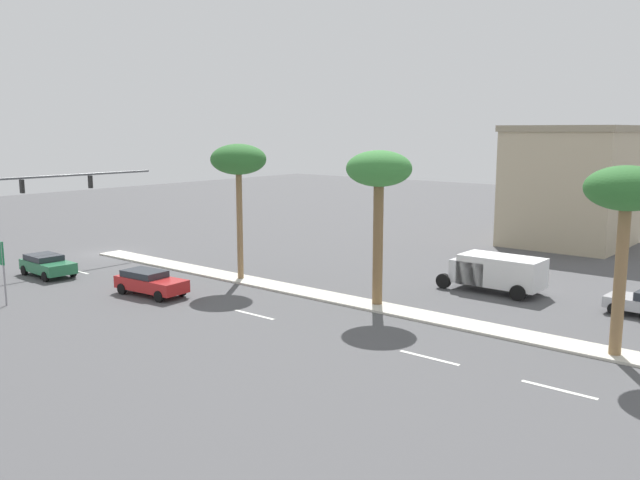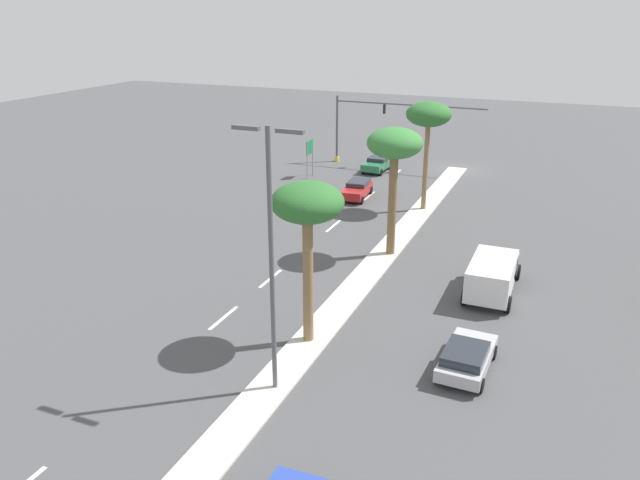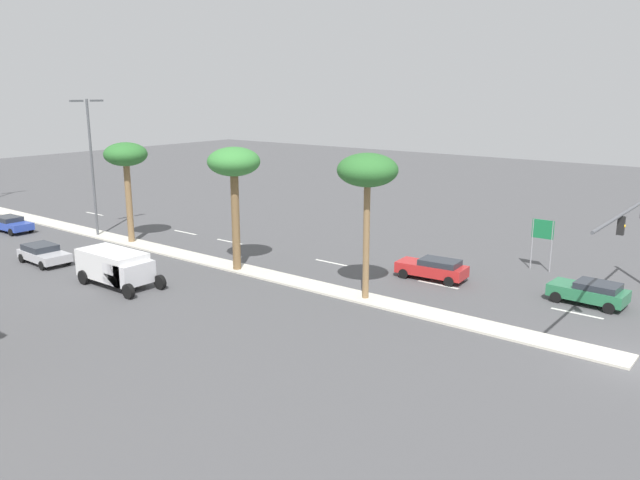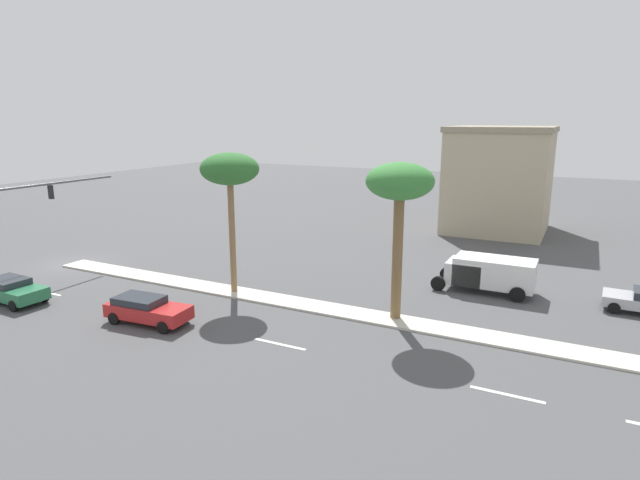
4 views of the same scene
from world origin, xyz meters
TOP-DOWN VIEW (x-y plane):
  - ground_plane at (0.00, 28.73)m, footprint 160.00×160.00m
  - median_curb at (0.00, 36.94)m, footprint 1.80×73.89m
  - lane_stripe_right at (5.17, 4.00)m, footprint 0.20×2.80m
  - lane_stripe_rear at (5.17, 12.47)m, footprint 0.20×2.80m
  - lane_stripe_inboard at (5.17, 20.87)m, footprint 0.20×2.80m
  - lane_stripe_front at (5.17, 31.17)m, footprint 0.20×2.80m
  - lane_stripe_outboard at (5.17, 36.59)m, footprint 0.20×2.80m
  - lane_stripe_mid at (5.17, 50.17)m, footprint 0.20×2.80m
  - directional_road_sign at (12.39, 8.57)m, footprint 0.10×1.45m
  - palm_tree_inboard at (-0.03, 14.48)m, footprint 3.44×3.44m
  - palm_tree_near at (-0.35, 24.73)m, footprint 3.46×3.46m
  - palm_tree_leading at (0.10, 37.09)m, footprint 3.34×3.34m
  - street_lamp_outboard at (-0.21, 41.33)m, footprint 2.90×0.24m
  - sedan_green_left at (7.16, 3.94)m, footprint 2.19×4.24m
  - sedan_blue_trailing at (-3.86, 48.62)m, footprint 2.04×4.16m
  - sedan_silver_far at (-7.44, 36.81)m, footprint 2.22×4.31m
  - sedan_red_center at (5.99, 13.29)m, footprint 2.18×4.60m
  - box_truck at (-7.31, 28.19)m, footprint 2.57×5.94m

SIDE VIEW (x-z plane):
  - ground_plane at x=0.00m, z-range 0.00..0.00m
  - lane_stripe_right at x=5.17m, z-range 0.00..0.01m
  - lane_stripe_rear at x=5.17m, z-range 0.00..0.01m
  - lane_stripe_inboard at x=5.17m, z-range 0.00..0.01m
  - lane_stripe_front at x=5.17m, z-range 0.00..0.01m
  - lane_stripe_outboard at x=5.17m, z-range 0.00..0.01m
  - lane_stripe_mid at x=5.17m, z-range 0.00..0.01m
  - median_curb at x=0.00m, z-range 0.00..0.12m
  - sedan_blue_trailing at x=-3.86m, z-range 0.06..1.36m
  - sedan_silver_far at x=-7.44m, z-range 0.06..1.37m
  - sedan_green_left at x=7.16m, z-range 0.07..1.43m
  - sedan_red_center at x=5.99m, z-range 0.06..1.45m
  - box_truck at x=-7.31m, z-range 0.15..2.31m
  - directional_road_sign at x=12.39m, z-range 0.75..4.25m
  - street_lamp_outboard at x=-0.21m, z-range 0.98..12.10m
  - palm_tree_leading at x=0.10m, z-range 2.87..10.74m
  - palm_tree_near at x=-0.35m, z-range 2.97..11.20m
  - palm_tree_inboard at x=-0.03m, z-range 3.22..11.65m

